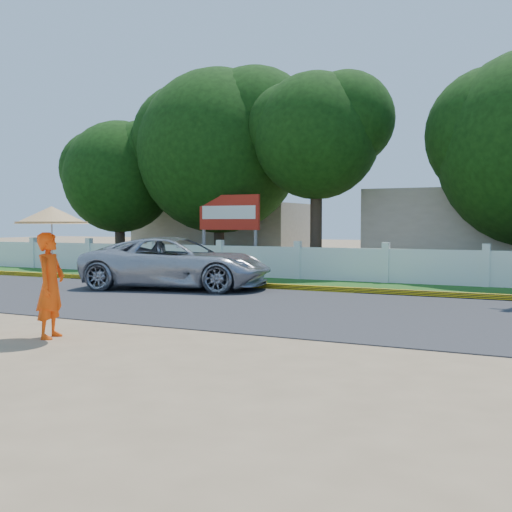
# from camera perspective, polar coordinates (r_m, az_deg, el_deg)

# --- Properties ---
(ground) EXTENTS (120.00, 120.00, 0.00)m
(ground) POSITION_cam_1_polar(r_m,az_deg,el_deg) (10.34, -4.98, -7.74)
(ground) COLOR #9E8460
(ground) RESTS_ON ground
(road) EXTENTS (60.00, 7.00, 0.02)m
(road) POSITION_cam_1_polar(r_m,az_deg,el_deg) (14.32, 4.47, -4.69)
(road) COLOR #38383A
(road) RESTS_ON ground
(grass_verge) EXTENTS (60.00, 3.50, 0.03)m
(grass_verge) POSITION_cam_1_polar(r_m,az_deg,el_deg) (19.26, 10.33, -2.74)
(grass_verge) COLOR #2D601E
(grass_verge) RESTS_ON ground
(curb) EXTENTS (40.00, 0.18, 0.16)m
(curb) POSITION_cam_1_polar(r_m,az_deg,el_deg) (17.63, 8.79, -3.04)
(curb) COLOR yellow
(curb) RESTS_ON ground
(fence) EXTENTS (40.00, 0.10, 1.10)m
(fence) POSITION_cam_1_polar(r_m,az_deg,el_deg) (20.61, 11.46, -0.88)
(fence) COLOR silver
(fence) RESTS_ON ground
(building_near) EXTENTS (10.00, 6.00, 3.20)m
(building_near) POSITION_cam_1_polar(r_m,az_deg,el_deg) (26.77, 21.50, 2.10)
(building_near) COLOR #B7AD99
(building_near) RESTS_ON ground
(building_far) EXTENTS (8.00, 5.00, 2.80)m
(building_far) POSITION_cam_1_polar(r_m,az_deg,el_deg) (31.62, -2.53, 2.05)
(building_far) COLOR #B7AD99
(building_far) RESTS_ON ground
(vehicle) EXTENTS (5.84, 3.67, 1.50)m
(vehicle) POSITION_cam_1_polar(r_m,az_deg,el_deg) (18.64, -7.01, -0.63)
(vehicle) COLOR #AAACB2
(vehicle) RESTS_ON ground
(monk_with_parasol) EXTENTS (1.20, 1.20, 2.19)m
(monk_with_parasol) POSITION_cam_1_polar(r_m,az_deg,el_deg) (11.13, -17.76, 0.30)
(monk_with_parasol) COLOR #F64C0C
(monk_with_parasol) RESTS_ON ground
(billboard) EXTENTS (2.50, 0.13, 2.95)m
(billboard) POSITION_cam_1_polar(r_m,az_deg,el_deg) (23.93, -2.40, 3.52)
(billboard) COLOR gray
(billboard) RESTS_ON ground
(tree_row) EXTENTS (33.34, 8.48, 9.28)m
(tree_row) POSITION_cam_1_polar(r_m,az_deg,el_deg) (23.48, 19.99, 10.06)
(tree_row) COLOR #473828
(tree_row) RESTS_ON ground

